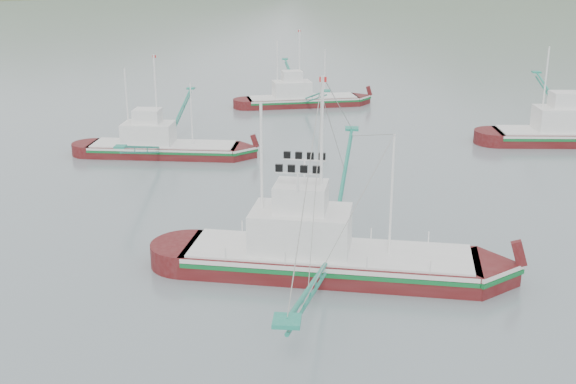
{
  "coord_description": "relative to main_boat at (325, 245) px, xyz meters",
  "views": [
    {
      "loc": [
        3.5,
        -35.49,
        16.94
      ],
      "look_at": [
        0.0,
        6.0,
        3.2
      ],
      "focal_mm": 45.0,
      "sensor_mm": 36.0,
      "label": 1
    }
  ],
  "objects": [
    {
      "name": "bg_boat_left",
      "position": [
        -15.23,
        23.54,
        -0.39
      ],
      "size": [
        13.06,
        23.65,
        9.57
      ],
      "rotation": [
        0.0,
        0.0,
        -0.0
      ],
      "color": "#490C0D",
      "rests_on": "ground"
    },
    {
      "name": "main_boat",
      "position": [
        0.0,
        0.0,
        0.0
      ],
      "size": [
        16.51,
        29.36,
        11.9
      ],
      "rotation": [
        0.0,
        0.0,
        -0.08
      ],
      "color": "#490C0D",
      "rests_on": "ground"
    },
    {
      "name": "ground",
      "position": [
        -2.43,
        -1.4,
        -1.7
      ],
      "size": [
        1200.0,
        1200.0,
        0.0
      ],
      "primitive_type": "plane",
      "color": "slate",
      "rests_on": "ground"
    },
    {
      "name": "bg_boat_far",
      "position": [
        -4.36,
        46.65,
        0.07
      ],
      "size": [
        13.42,
        23.03,
        9.51
      ],
      "rotation": [
        0.0,
        0.0,
        0.27
      ],
      "color": "#490C0D",
      "rests_on": "ground"
    },
    {
      "name": "bg_boat_right",
      "position": [
        22.41,
        31.03,
        -0.17
      ],
      "size": [
        15.53,
        27.69,
        11.21
      ],
      "rotation": [
        0.0,
        0.0,
        0.07
      ],
      "color": "#490C0D",
      "rests_on": "ground"
    }
  ]
}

